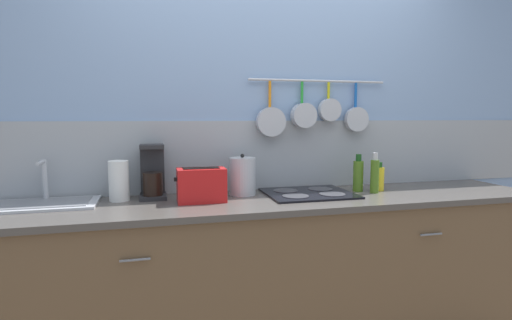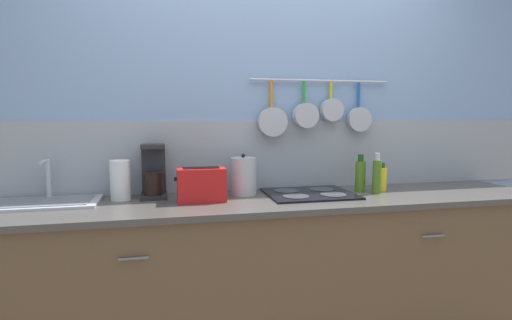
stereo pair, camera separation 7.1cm
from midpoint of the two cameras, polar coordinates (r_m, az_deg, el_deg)
wall_back at (r=2.64m, az=0.39°, el=3.93°), size 7.20×0.16×2.60m
cabinet_base at (r=2.49m, az=2.50°, el=-16.09°), size 3.24×0.60×0.86m
countertop at (r=2.36m, az=2.55°, el=-5.91°), size 3.28×0.62×0.03m
sink_basin at (r=2.46m, az=-29.15°, el=-5.34°), size 0.58×0.33×0.24m
paper_towel_roll at (r=2.41m, az=-19.80°, el=-2.82°), size 0.11×0.11×0.23m
coffee_maker at (r=2.43m, az=-15.37°, el=-2.19°), size 0.15×0.17×0.32m
toaster at (r=2.27m, az=-8.71°, el=-3.54°), size 0.28×0.15×0.19m
kettle at (r=2.45m, az=-2.78°, el=-2.32°), size 0.16×0.16×0.25m
cooktop at (r=2.49m, az=6.69°, el=-4.74°), size 0.52×0.45×0.01m
bottle_sesame_oil at (r=2.63m, az=13.64°, el=-2.09°), size 0.06×0.06×0.24m
bottle_dish_soap at (r=2.60m, az=15.85°, el=-2.11°), size 0.05×0.05×0.25m
bottle_hot_sauce at (r=2.70m, az=16.44°, el=-2.49°), size 0.07×0.07×0.18m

